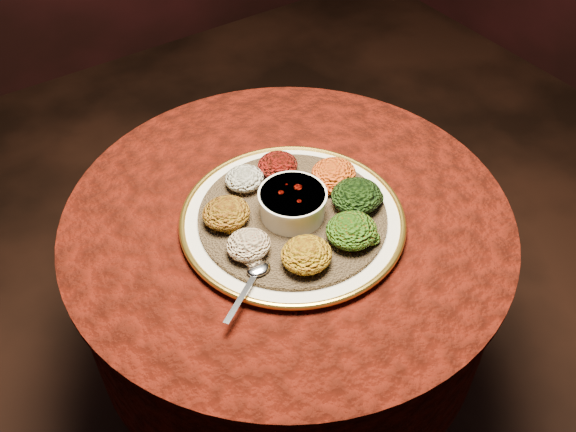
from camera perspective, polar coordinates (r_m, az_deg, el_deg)
table at (r=1.49m, az=-0.03°, el=-4.72°), size 0.96×0.96×0.73m
platter at (r=1.33m, az=0.40°, el=-0.33°), size 0.56×0.56×0.02m
injera at (r=1.32m, az=0.40°, el=0.00°), size 0.41×0.41×0.01m
stew_bowl at (r=1.30m, az=0.41°, el=1.22°), size 0.14×0.14×0.06m
spoon at (r=1.21m, az=-2.85°, el=-5.05°), size 0.14×0.10×0.01m
portion_ayib at (r=1.37m, az=-3.90°, el=3.34°), size 0.08×0.08×0.04m
portion_kitfo at (r=1.40m, az=-0.93°, el=4.55°), size 0.09×0.08×0.04m
portion_tikil at (r=1.38m, az=4.08°, el=3.82°), size 0.10×0.09×0.05m
portion_gomen at (r=1.33m, az=6.11°, el=1.79°), size 0.11×0.10×0.05m
portion_mixveg at (r=1.26m, az=5.67°, el=-1.30°), size 0.10×0.10×0.05m
portion_kik at (r=1.21m, az=1.64°, el=-3.45°), size 0.10×0.09×0.05m
portion_timatim at (r=1.23m, az=-3.54°, el=-2.57°), size 0.09×0.08×0.04m
portion_shiro at (r=1.29m, az=-5.51°, el=0.27°), size 0.10×0.09×0.05m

